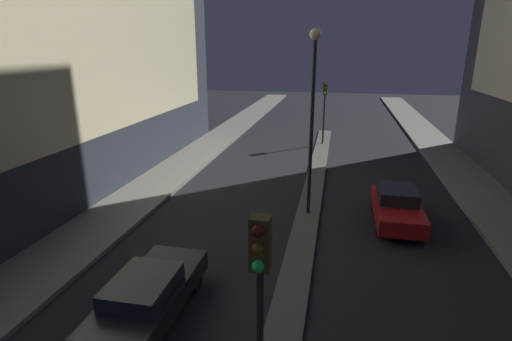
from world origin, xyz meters
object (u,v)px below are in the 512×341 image
at_px(traffic_light_mid, 325,99).
at_px(car_right_lane, 397,207).
at_px(street_lamp, 313,99).
at_px(car_left_lane, 148,295).
at_px(traffic_light_near, 260,288).

bearing_deg(traffic_light_mid, car_right_lane, -74.82).
height_order(traffic_light_mid, street_lamp, street_lamp).
bearing_deg(traffic_light_mid, car_left_lane, -99.77).
height_order(traffic_light_mid, car_left_lane, traffic_light_mid).
xyz_separation_m(traffic_light_near, traffic_light_mid, (0.00, 24.82, 0.00)).
relative_size(street_lamp, car_right_lane, 1.83).
height_order(traffic_light_near, car_left_lane, traffic_light_near).
distance_m(traffic_light_near, car_left_lane, 5.63).
height_order(traffic_light_near, car_right_lane, traffic_light_near).
bearing_deg(street_lamp, car_left_lane, -115.03).
relative_size(street_lamp, car_left_lane, 1.69).
bearing_deg(street_lamp, traffic_light_mid, 90.00).
xyz_separation_m(street_lamp, car_right_lane, (3.73, -0.07, -4.42)).
distance_m(traffic_light_near, car_right_lane, 12.01).
relative_size(traffic_light_near, traffic_light_mid, 1.00).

